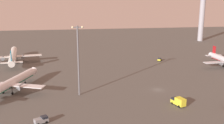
% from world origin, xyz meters
% --- Properties ---
extents(ground_plane, '(416.00, 416.00, 0.00)m').
position_xyz_m(ground_plane, '(0.00, 0.00, 0.00)').
color(ground_plane, '#56544F').
extents(control_tower, '(8.00, 8.00, 44.83)m').
position_xyz_m(control_tower, '(74.31, 113.50, 25.67)').
color(control_tower, '#A8A8B2').
rests_on(control_tower, ground).
extents(airplane_taxiway_distant, '(29.11, 36.92, 9.87)m').
position_xyz_m(airplane_taxiway_distant, '(-59.70, 5.66, 3.73)').
color(airplane_taxiway_distant, white).
rests_on(airplane_taxiway_distant, ground).
extents(airplane_near_gate, '(32.00, 40.95, 10.52)m').
position_xyz_m(airplane_near_gate, '(-68.36, 56.35, 3.98)').
color(airplane_near_gate, silver).
rests_on(airplane_near_gate, ground).
extents(baggage_tractor, '(4.58, 3.63, 2.25)m').
position_xyz_m(baggage_tractor, '(-44.54, -23.83, 1.18)').
color(baggage_tractor, gray).
rests_on(baggage_tractor, ground).
extents(catering_truck, '(4.13, 6.11, 3.05)m').
position_xyz_m(catering_truck, '(2.17, -16.83, 1.58)').
color(catering_truck, yellow).
rests_on(catering_truck, ground).
extents(pushback_tug, '(3.28, 3.54, 2.05)m').
position_xyz_m(pushback_tug, '(16.43, 47.67, 1.07)').
color(pushback_tug, yellow).
rests_on(pushback_tug, ground).
extents(apron_light_west, '(4.80, 0.90, 27.19)m').
position_xyz_m(apron_light_west, '(-32.31, -0.94, 15.46)').
color(apron_light_west, slate).
rests_on(apron_light_west, ground).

